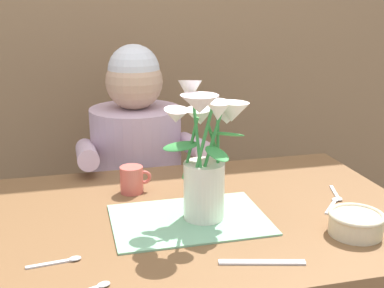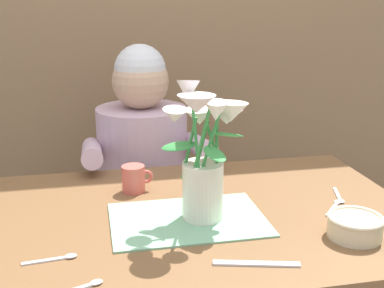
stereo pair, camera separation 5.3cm
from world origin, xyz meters
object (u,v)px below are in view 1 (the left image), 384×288
Objects in this scene: ceramic_bowl at (356,223)px; dinner_knife at (262,262)px; tea_cup at (132,180)px; flower_vase at (207,152)px; seated_person at (138,193)px.

dinner_knife is at bearing -164.36° from ceramic_bowl.
ceramic_bowl is 1.46× the size of tea_cup.
ceramic_bowl is (0.33, -0.17, -0.15)m from flower_vase.
seated_person reaches higher than flower_vase.
flower_vase is 1.96× the size of dinner_knife.
seated_person is at bearing 97.90° from flower_vase.
seated_person is 8.35× the size of ceramic_bowl.
ceramic_bowl is 0.72× the size of dinner_knife.
flower_vase is 2.74× the size of ceramic_bowl.
tea_cup is at bearing 140.77° from ceramic_bowl.
ceramic_bowl reaches higher than dinner_knife.
flower_vase is (0.09, -0.66, 0.36)m from seated_person.
seated_person is at bearing 117.03° from ceramic_bowl.
tea_cup is (-0.07, -0.42, 0.22)m from seated_person.
tea_cup reaches higher than ceramic_bowl.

